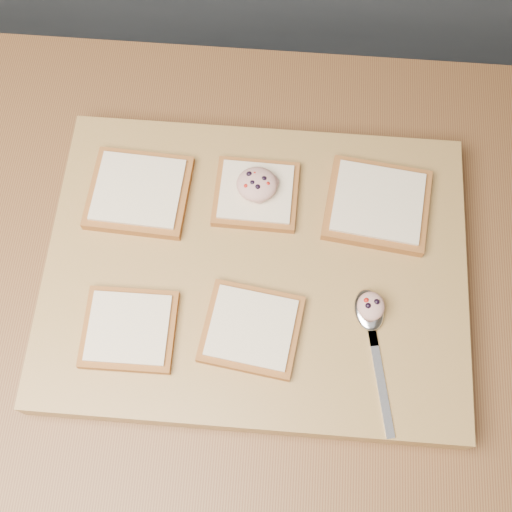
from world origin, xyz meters
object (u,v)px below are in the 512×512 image
at_px(cutting_board, 256,270).
at_px(tuna_salad_dollop, 257,184).
at_px(bread_far_center, 256,194).
at_px(spoon, 371,320).

xyz_separation_m(cutting_board, tuna_salad_dollop, (-0.01, 0.10, 0.05)).
bearing_deg(tuna_salad_dollop, bread_far_center, -104.21).
height_order(cutting_board, bread_far_center, bread_far_center).
bearing_deg(tuna_salad_dollop, cutting_board, -86.13).
relative_size(cutting_board, tuna_salad_dollop, 10.09).
bearing_deg(cutting_board, bread_far_center, 94.51).
bearing_deg(bread_far_center, tuna_salad_dollop, 75.79).
bearing_deg(cutting_board, spoon, -23.88).
xyz_separation_m(bread_far_center, tuna_salad_dollop, (0.00, 0.00, 0.02)).
bearing_deg(cutting_board, tuna_salad_dollop, 93.87).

